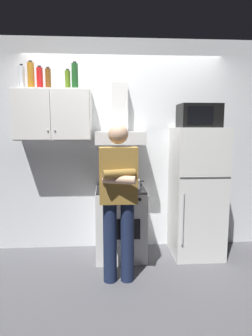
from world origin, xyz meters
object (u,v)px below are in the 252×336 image
object	(u,v)px
person_standing	(119,198)
bottle_soda_red	(40,78)
upper_cabinet	(53,115)
bottle_liquor_amber	(31,76)
bottle_beer_brown	(48,79)
range_hood	(120,128)
bottle_vodka_clear	(22,77)
microwave	(199,116)
refrigerator	(197,192)
bottle_wine_green	(75,76)
bottle_olive_oil	(68,80)
stove_oven	(121,222)
cooking_pot	(132,185)

from	to	relation	value
person_standing	bottle_soda_red	distance (m)	1.72
upper_cabinet	bottle_liquor_amber	bearing A→B (deg)	-177.60
bottle_beer_brown	bottle_soda_red	world-z (taller)	bottle_soda_red
range_hood	bottle_soda_red	distance (m)	1.11
range_hood	bottle_vodka_clear	size ratio (longest dim) A/B	2.60
microwave	refrigerator	bearing A→B (deg)	-89.10
bottle_wine_green	bottle_olive_oil	world-z (taller)	bottle_wine_green
person_standing	bottle_vodka_clear	world-z (taller)	bottle_vodka_clear
refrigerator	bottle_olive_oil	world-z (taller)	bottle_olive_oil
upper_cabinet	bottle_olive_oil	world-z (taller)	bottle_olive_oil
microwave	person_standing	size ratio (longest dim) A/B	0.29
bottle_wine_green	bottle_olive_oil	size ratio (longest dim) A/B	1.33
stove_oven	bottle_liquor_amber	xyz separation A→B (m)	(-1.04, 0.12, 1.77)
bottle_liquor_amber	bottle_soda_red	bearing A→B (deg)	9.73
stove_oven	person_standing	size ratio (longest dim) A/B	0.53
stove_oven	bottle_olive_oil	distance (m)	1.85
person_standing	cooking_pot	distance (m)	0.52
range_hood	cooking_pot	bearing A→B (deg)	-62.12
bottle_soda_red	stove_oven	bearing A→B (deg)	-7.93
microwave	bottle_beer_brown	distance (m)	1.86
bottle_vodka_clear	bottle_liquor_amber	world-z (taller)	bottle_liquor_amber
bottle_vodka_clear	bottle_olive_oil	distance (m)	0.54
stove_oven	bottle_liquor_amber	size ratio (longest dim) A/B	2.75
bottle_liquor_amber	refrigerator	bearing A→B (deg)	-3.29
person_standing	bottle_vodka_clear	size ratio (longest dim) A/B	5.68
bottle_beer_brown	bottle_liquor_amber	bearing A→B (deg)	-166.08
bottle_beer_brown	stove_oven	bearing A→B (deg)	-10.74
upper_cabinet	bottle_wine_green	xyz separation A→B (m)	(0.26, 0.02, 0.45)
upper_cabinet	range_hood	world-z (taller)	range_hood
bottle_wine_green	bottle_soda_red	world-z (taller)	bottle_wine_green
person_standing	bottle_soda_red	bearing A→B (deg)	140.54
upper_cabinet	person_standing	size ratio (longest dim) A/B	0.55
microwave	range_hood	bearing A→B (deg)	173.54
microwave	bottle_soda_red	bearing A→B (deg)	176.60
person_standing	bottle_vodka_clear	xyz separation A→B (m)	(-1.11, 0.77, 1.29)
upper_cabinet	bottle_beer_brown	world-z (taller)	bottle_beer_brown
upper_cabinet	microwave	distance (m)	1.75
refrigerator	cooking_pot	world-z (taller)	refrigerator
person_standing	bottle_olive_oil	bearing A→B (deg)	126.67
stove_oven	bottle_vodka_clear	distance (m)	2.11
person_standing	cooking_pot	size ratio (longest dim) A/B	5.71
cooking_pot	bottle_wine_green	bearing A→B (deg)	158.34
range_hood	refrigerator	bearing A→B (deg)	-7.55
cooking_pot	bottle_olive_oil	distance (m)	1.47
stove_oven	cooking_pot	xyz separation A→B (m)	(0.13, -0.12, 0.50)
range_hood	microwave	size ratio (longest dim) A/B	1.56
stove_oven	range_hood	distance (m)	1.17
microwave	bottle_beer_brown	world-z (taller)	bottle_beer_brown
upper_cabinet	microwave	size ratio (longest dim) A/B	1.88
bottle_wine_green	bottle_vodka_clear	size ratio (longest dim) A/B	1.11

